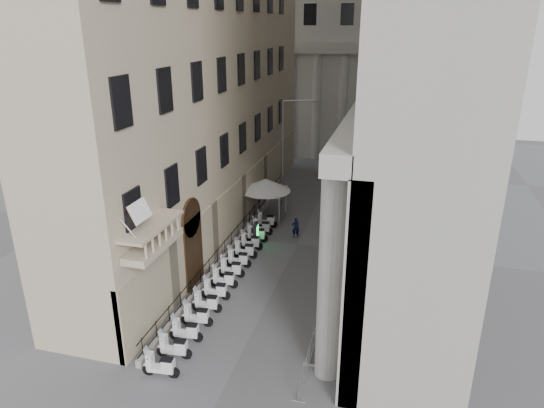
{
  "coord_description": "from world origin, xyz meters",
  "views": [
    {
      "loc": [
        6.48,
        -12.24,
        15.12
      ],
      "look_at": [
        -0.84,
        15.19,
        4.5
      ],
      "focal_mm": 32.0,
      "sensor_mm": 36.0,
      "label": 1
    }
  ],
  "objects_px": {
    "scooter_0": "(162,376)",
    "pedestrian_a": "(296,228)",
    "security_tent": "(266,185)",
    "street_lamp": "(287,143)",
    "pedestrian_b": "(352,185)",
    "info_kiosk": "(256,234)"
  },
  "relations": [
    {
      "from": "pedestrian_b",
      "to": "scooter_0",
      "type": "bearing_deg",
      "value": 88.92
    },
    {
      "from": "scooter_0",
      "to": "security_tent",
      "type": "relative_size",
      "value": 0.37
    },
    {
      "from": "scooter_0",
      "to": "security_tent",
      "type": "xyz_separation_m",
      "value": [
        -0.6,
        19.89,
        2.77
      ]
    },
    {
      "from": "security_tent",
      "to": "scooter_0",
      "type": "bearing_deg",
      "value": -88.28
    },
    {
      "from": "info_kiosk",
      "to": "pedestrian_b",
      "type": "distance_m",
      "value": 14.04
    },
    {
      "from": "info_kiosk",
      "to": "scooter_0",
      "type": "bearing_deg",
      "value": -94.55
    },
    {
      "from": "info_kiosk",
      "to": "pedestrian_a",
      "type": "relative_size",
      "value": 1.11
    },
    {
      "from": "pedestrian_a",
      "to": "security_tent",
      "type": "bearing_deg",
      "value": -62.21
    },
    {
      "from": "scooter_0",
      "to": "security_tent",
      "type": "height_order",
      "value": "security_tent"
    },
    {
      "from": "info_kiosk",
      "to": "pedestrian_a",
      "type": "bearing_deg",
      "value": 36.46
    },
    {
      "from": "security_tent",
      "to": "info_kiosk",
      "type": "bearing_deg",
      "value": -82.2
    },
    {
      "from": "scooter_0",
      "to": "pedestrian_a",
      "type": "relative_size",
      "value": 0.96
    },
    {
      "from": "security_tent",
      "to": "pedestrian_a",
      "type": "distance_m",
      "value": 5.04
    },
    {
      "from": "scooter_0",
      "to": "street_lamp",
      "type": "distance_m",
      "value": 23.86
    },
    {
      "from": "info_kiosk",
      "to": "pedestrian_b",
      "type": "xyz_separation_m",
      "value": [
        5.47,
        12.93,
        0.03
      ]
    },
    {
      "from": "street_lamp",
      "to": "scooter_0",
      "type": "bearing_deg",
      "value": -107.6
    },
    {
      "from": "scooter_0",
      "to": "pedestrian_a",
      "type": "distance_m",
      "value": 16.78
    },
    {
      "from": "security_tent",
      "to": "street_lamp",
      "type": "height_order",
      "value": "street_lamp"
    },
    {
      "from": "security_tent",
      "to": "pedestrian_a",
      "type": "xyz_separation_m",
      "value": [
        3.22,
        -3.34,
        -1.99
      ]
    },
    {
      "from": "security_tent",
      "to": "pedestrian_b",
      "type": "xyz_separation_m",
      "value": [
        6.21,
        7.49,
        -1.86
      ]
    },
    {
      "from": "pedestrian_a",
      "to": "scooter_0",
      "type": "bearing_deg",
      "value": 64.87
    },
    {
      "from": "security_tent",
      "to": "pedestrian_b",
      "type": "distance_m",
      "value": 9.91
    }
  ]
}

